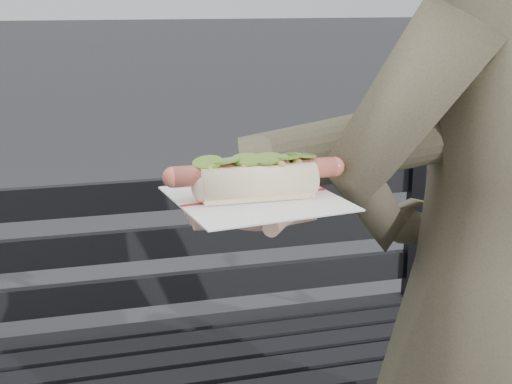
% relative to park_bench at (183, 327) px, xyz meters
% --- Properties ---
extents(park_bench, '(1.50, 0.44, 0.88)m').
position_rel_park_bench_xyz_m(park_bench, '(0.00, 0.00, 0.00)').
color(park_bench, black).
rests_on(park_bench, ground).
extents(person, '(0.69, 0.54, 1.69)m').
position_rel_park_bench_xyz_m(person, '(0.36, -0.73, 0.32)').
color(person, '#433B2D').
rests_on(person, ground).
extents(held_hotdog, '(0.63, 0.30, 0.20)m').
position_rel_park_bench_xyz_m(held_hotdog, '(0.16, -0.75, 0.60)').
color(held_hotdog, '#433B2D').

